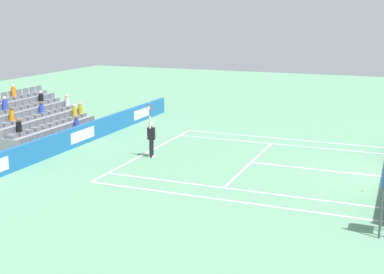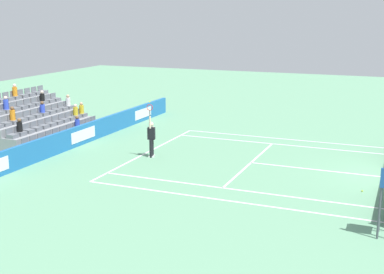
% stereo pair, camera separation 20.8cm
% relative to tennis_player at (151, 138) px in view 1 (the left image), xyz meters
% --- Properties ---
extents(line_baseline, '(10.97, 0.10, 0.01)m').
position_rel_tennis_player_xyz_m(line_baseline, '(-0.88, -0.60, -0.99)').
color(line_baseline, white).
rests_on(line_baseline, ground).
extents(line_service, '(8.23, 0.10, 0.01)m').
position_rel_tennis_player_xyz_m(line_service, '(-0.88, 4.89, -0.99)').
color(line_service, white).
rests_on(line_service, ground).
extents(line_centre_service, '(0.10, 6.40, 0.01)m').
position_rel_tennis_player_xyz_m(line_centre_service, '(-0.88, 8.09, -0.99)').
color(line_centre_service, white).
rests_on(line_centre_service, ground).
extents(line_singles_sideline_left, '(0.10, 11.89, 0.01)m').
position_rel_tennis_player_xyz_m(line_singles_sideline_left, '(3.23, 5.35, -0.99)').
color(line_singles_sideline_left, white).
rests_on(line_singles_sideline_left, ground).
extents(line_singles_sideline_right, '(0.10, 11.89, 0.01)m').
position_rel_tennis_player_xyz_m(line_singles_sideline_right, '(-5.00, 5.35, -0.99)').
color(line_singles_sideline_right, white).
rests_on(line_singles_sideline_right, ground).
extents(line_doubles_sideline_left, '(0.10, 11.89, 0.01)m').
position_rel_tennis_player_xyz_m(line_doubles_sideline_left, '(4.60, 5.35, -0.99)').
color(line_doubles_sideline_left, white).
rests_on(line_doubles_sideline_left, ground).
extents(line_doubles_sideline_right, '(0.10, 11.89, 0.01)m').
position_rel_tennis_player_xyz_m(line_doubles_sideline_right, '(-6.37, 5.35, -0.99)').
color(line_doubles_sideline_right, white).
rests_on(line_doubles_sideline_right, ground).
extents(line_centre_mark, '(0.10, 0.20, 0.01)m').
position_rel_tennis_player_xyz_m(line_centre_mark, '(-0.88, -0.50, -0.99)').
color(line_centre_mark, white).
rests_on(line_centre_mark, ground).
extents(sponsor_barrier, '(20.99, 0.22, 1.08)m').
position_rel_tennis_player_xyz_m(sponsor_barrier, '(-0.88, -4.70, -0.45)').
color(sponsor_barrier, '#1E66AD').
rests_on(sponsor_barrier, ground).
extents(tennis_player, '(0.53, 0.40, 2.85)m').
position_rel_tennis_player_xyz_m(tennis_player, '(0.00, 0.00, 0.00)').
color(tennis_player, black).
rests_on(tennis_player, ground).
extents(stadium_stand, '(6.82, 4.75, 3.02)m').
position_rel_tennis_player_xyz_m(stadium_stand, '(-0.89, -8.27, -0.17)').
color(stadium_stand, gray).
rests_on(stadium_stand, ground).
extents(loose_tennis_ball, '(0.07, 0.07, 0.07)m').
position_rel_tennis_player_xyz_m(loose_tennis_ball, '(1.53, 10.22, -0.96)').
color(loose_tennis_ball, '#D1E533').
rests_on(loose_tennis_ball, ground).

